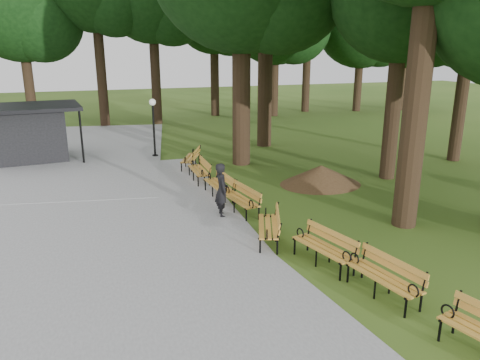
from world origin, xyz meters
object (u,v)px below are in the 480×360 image
object	(u,v)px
kiosk	(29,133)
bench_3	(268,227)
dirt_mound	(321,175)
lawn_tree_5	(474,0)
bench_7	(190,158)
bench_2	(323,248)
bench_5	(218,185)
bench_1	(383,277)
bench_6	(199,170)
lamp_post	(153,115)
bench_4	(240,200)
person	(222,190)

from	to	relation	value
kiosk	bench_3	xyz separation A→B (m)	(6.98, -12.40, -0.85)
dirt_mound	lawn_tree_5	xyz separation A→B (m)	(7.84, 1.52, 6.67)
kiosk	bench_7	size ratio (longest dim) A/B	2.17
bench_2	bench_5	bearing A→B (deg)	175.32
bench_1	bench_6	xyz separation A→B (m)	(-1.59, 9.81, 0.00)
kiosk	bench_3	world-z (taller)	kiosk
lamp_post	bench_6	size ratio (longest dim) A/B	1.47
bench_1	bench_4	distance (m)	5.97
kiosk	dirt_mound	distance (m)	13.61
bench_5	kiosk	bearing A→B (deg)	-144.04
bench_3	bench_1	bearing A→B (deg)	40.34
person	bench_6	xyz separation A→B (m)	(0.26, 4.06, -0.42)
dirt_mound	bench_4	world-z (taller)	bench_4
bench_6	bench_7	bearing A→B (deg)	176.86
bench_2	bench_7	xyz separation A→B (m)	(-0.96, 10.22, 0.00)
bench_2	bench_6	bearing A→B (deg)	174.10
bench_4	bench_5	bearing A→B (deg)	177.96
bench_2	bench_4	distance (m)	4.18
kiosk	bench_1	world-z (taller)	kiosk
kiosk	bench_7	xyz separation A→B (m)	(6.77, -3.89, -0.85)
lamp_post	dirt_mound	distance (m)	8.78
dirt_mound	bench_5	size ratio (longest dim) A/B	1.42
lamp_post	bench_3	distance (m)	11.36
bench_4	lawn_tree_5	world-z (taller)	lawn_tree_5
bench_2	bench_3	bearing A→B (deg)	-170.20
person	bench_1	world-z (taller)	person
kiosk	bench_5	distance (m)	10.69
kiosk	lawn_tree_5	distance (m)	20.72
bench_2	bench_3	size ratio (longest dim) A/B	1.00
bench_4	bench_6	distance (m)	3.98
person	lawn_tree_5	size ratio (longest dim) A/B	0.17
person	kiosk	bearing A→B (deg)	36.83
bench_3	bench_5	xyz separation A→B (m)	(-0.19, 4.18, 0.00)
lamp_post	bench_1	distance (m)	14.93
lamp_post	bench_4	world-z (taller)	lamp_post
bench_1	bench_4	size ratio (longest dim) A/B	1.00
kiosk	bench_4	bearing A→B (deg)	-60.70
dirt_mound	bench_2	world-z (taller)	bench_2
bench_5	bench_6	size ratio (longest dim) A/B	1.00
bench_5	bench_3	bearing A→B (deg)	-0.95
bench_3	bench_4	bearing A→B (deg)	-159.53
bench_2	bench_6	world-z (taller)	same
lawn_tree_5	bench_5	bearing A→B (deg)	-171.73
dirt_mound	bench_4	bearing A→B (deg)	-153.14
bench_1	bench_4	bearing A→B (deg)	-179.10
lamp_post	bench_7	bearing A→B (deg)	-66.59
bench_4	lawn_tree_5	distance (m)	14.00
dirt_mound	bench_7	bearing A→B (deg)	135.85
bench_7	dirt_mound	bearing A→B (deg)	70.65
bench_1	bench_2	size ratio (longest dim) A/B	1.00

